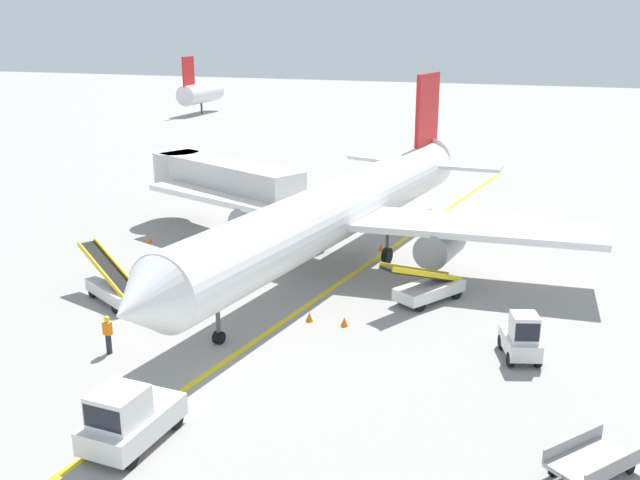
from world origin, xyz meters
name	(u,v)px	position (x,y,z in m)	size (l,w,h in m)	color
ground_plane	(197,366)	(0.00, 0.00, 0.00)	(300.00, 300.00, 0.00)	gray
taxi_line_yellow	(279,324)	(1.53, 5.00, 0.00)	(0.30, 80.00, 0.01)	yellow
airliner	(342,208)	(1.61, 14.15, 3.42)	(28.30, 35.29, 10.10)	white
jet_bridge	(215,179)	(-8.61, 18.22, 3.54)	(12.79, 7.63, 4.85)	beige
pushback_tug	(128,418)	(0.75, -5.78, 0.99)	(2.10, 3.70, 2.20)	silver
baggage_tug_near_wing	(521,338)	(12.33, 5.12, 0.93)	(1.98, 2.69, 2.10)	silver
belt_loader_forward_hold	(428,287)	(7.42, 10.16, 0.78)	(3.67, 4.92, 2.59)	silver
belt_loader_aft_hold	(114,287)	(-7.39, 4.90, 0.78)	(4.98, 3.53, 2.59)	silver
baggage_cart_loaded	(593,462)	(15.09, -2.36, 0.47)	(2.95, 3.46, 0.94)	#A5A5A8
ground_crew_marshaller	(108,333)	(-4.06, -0.20, 0.91)	(0.36, 0.24, 1.70)	#26262D
safety_cone_nose_left	(344,322)	(4.43, 5.84, 0.22)	(0.36, 0.36, 0.44)	orange
safety_cone_nose_right	(160,271)	(-7.35, 9.05, 0.22)	(0.36, 0.36, 0.44)	orange
safety_cone_wingtip_left	(309,317)	(2.72, 5.82, 0.22)	(0.36, 0.36, 0.44)	orange
safety_cone_wingtip_right	(149,239)	(-11.33, 14.17, 0.22)	(0.36, 0.36, 0.44)	orange
safety_cone_tail_area	(381,247)	(3.02, 17.56, 0.22)	(0.36, 0.36, 0.44)	orange
distant_aircraft_far_left	(200,93)	(-42.04, 76.70, 3.22)	(3.00, 10.10, 8.80)	silver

